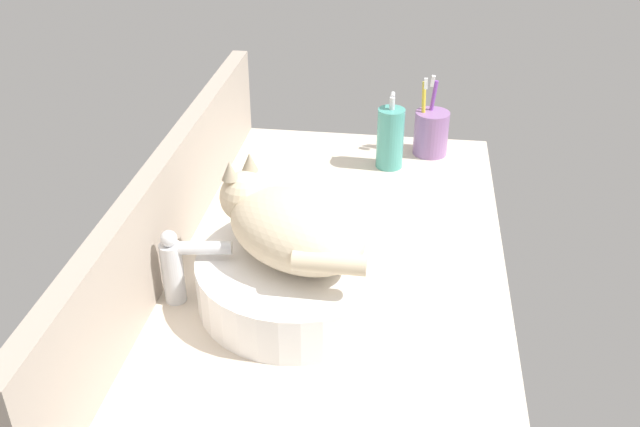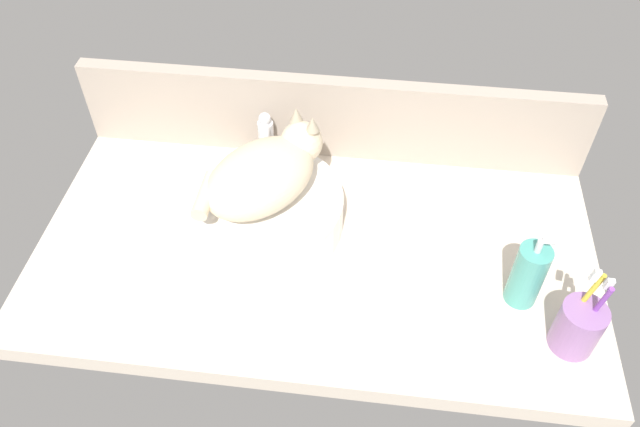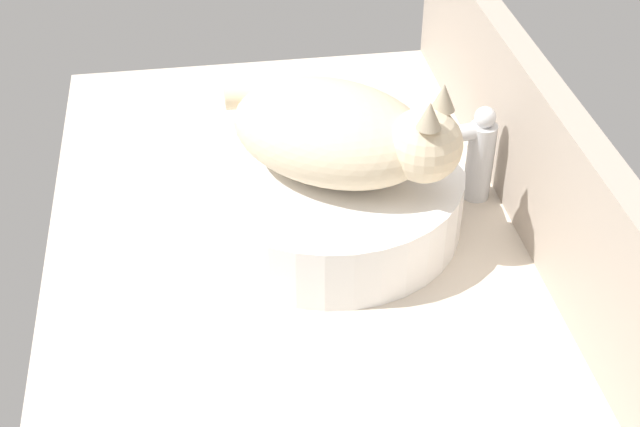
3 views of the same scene
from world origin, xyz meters
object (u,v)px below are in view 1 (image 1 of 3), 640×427
at_px(faucet, 179,264).
at_px(sink_basin, 297,279).
at_px(cat, 290,225).
at_px(toothbrush_cup, 431,132).
at_px(soap_dispenser, 390,138).

bearing_deg(faucet, sink_basin, -81.61).
height_order(cat, toothbrush_cup, cat).
bearing_deg(soap_dispenser, cat, 164.96).
bearing_deg(cat, faucet, 101.16).
xyz_separation_m(soap_dispenser, toothbrush_cup, (0.08, -0.09, -0.02)).
xyz_separation_m(cat, toothbrush_cup, (0.59, -0.23, -0.09)).
xyz_separation_m(sink_basin, faucet, (-0.03, 0.19, 0.03)).
xyz_separation_m(cat, faucet, (-0.04, 0.18, -0.07)).
distance_m(sink_basin, faucet, 0.20).
height_order(faucet, toothbrush_cup, toothbrush_cup).
distance_m(sink_basin, cat, 0.10).
bearing_deg(cat, toothbrush_cup, -21.11).
bearing_deg(toothbrush_cup, soap_dispenser, 131.59).
bearing_deg(sink_basin, toothbrush_cup, -19.91).
bearing_deg(sink_basin, faucet, 98.39).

